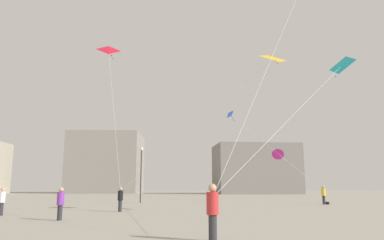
% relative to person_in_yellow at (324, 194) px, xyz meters
% --- Properties ---
extents(person_in_yellow, '(0.38, 0.38, 1.75)m').
position_rel_person_in_yellow_xyz_m(person_in_yellow, '(0.00, 0.00, 0.00)').
color(person_in_yellow, '#2D2D33').
rests_on(person_in_yellow, ground_plane).
extents(person_in_red, '(0.38, 0.38, 1.73)m').
position_rel_person_in_yellow_xyz_m(person_in_red, '(-12.59, -22.51, -0.01)').
color(person_in_red, '#2D2D33').
rests_on(person_in_red, ground_plane).
extents(person_in_black, '(0.35, 0.35, 1.60)m').
position_rel_person_in_yellow_xyz_m(person_in_black, '(-17.43, -9.13, -0.08)').
color(person_in_black, '#2D2D33').
rests_on(person_in_black, ground_plane).
extents(person_in_purple, '(0.35, 0.35, 1.61)m').
position_rel_person_in_yellow_xyz_m(person_in_purple, '(-19.46, -15.29, -0.07)').
color(person_in_purple, '#2D2D33').
rests_on(person_in_purple, ground_plane).
extents(person_in_white, '(0.35, 0.35, 1.59)m').
position_rel_person_in_yellow_xyz_m(person_in_white, '(-23.77, -12.13, -0.08)').
color(person_in_white, '#2D2D33').
rests_on(person_in_white, ground_plane).
extents(kite_magenta_diamond, '(3.32, 6.32, 4.48)m').
position_rel_person_in_yellow_xyz_m(kite_magenta_diamond, '(-2.53, 5.66, 4.20)').
color(kite_magenta_diamond, '#D12899').
extents(kite_cobalt_delta, '(8.62, 4.06, 8.15)m').
position_rel_person_in_yellow_xyz_m(kite_cobalt_delta, '(-7.91, 3.32, 7.97)').
color(kite_cobalt_delta, blue).
extents(kite_cyan_delta, '(9.54, 10.31, 8.17)m').
position_rel_person_in_yellow_xyz_m(kite_cyan_delta, '(-3.77, -13.21, 7.89)').
color(kite_cyan_delta, '#1EB2C6').
extents(kite_crimson_delta, '(2.62, 3.68, 11.58)m').
position_rel_person_in_yellow_xyz_m(kite_crimson_delta, '(-19.22, -5.97, 11.34)').
color(kite_crimson_delta, red).
extents(kite_amber_delta, '(10.90, 3.24, 8.94)m').
position_rel_person_in_yellow_xyz_m(kite_amber_delta, '(-7.59, -11.61, 8.80)').
color(kite_amber_delta, yellow).
extents(building_centre_hall, '(17.38, 17.87, 14.88)m').
position_rel_person_in_yellow_xyz_m(building_centre_hall, '(-31.57, 61.44, 6.48)').
color(building_centre_hall, gray).
rests_on(building_centre_hall, ground_plane).
extents(building_right_hall, '(19.01, 13.05, 11.09)m').
position_rel_person_in_yellow_xyz_m(building_right_hall, '(4.43, 49.53, 4.59)').
color(building_right_hall, gray).
rests_on(building_right_hall, ground_plane).
extents(lamppost_east, '(0.36, 0.36, 5.68)m').
position_rel_person_in_yellow_xyz_m(lamppost_east, '(-17.37, 4.10, 2.78)').
color(lamppost_east, '#2D2D30').
rests_on(lamppost_east, ground_plane).
extents(handbag_beside_flyer, '(0.34, 0.30, 0.24)m').
position_rel_person_in_yellow_xyz_m(handbag_beside_flyer, '(0.35, 0.10, -0.84)').
color(handbag_beside_flyer, black).
rests_on(handbag_beside_flyer, ground_plane).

